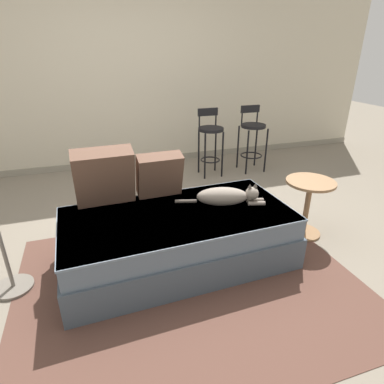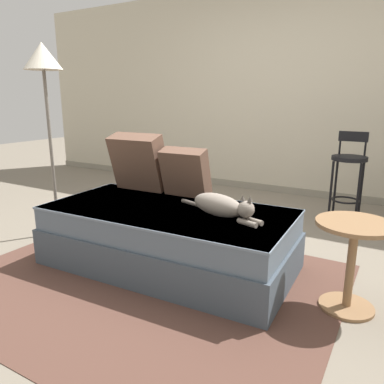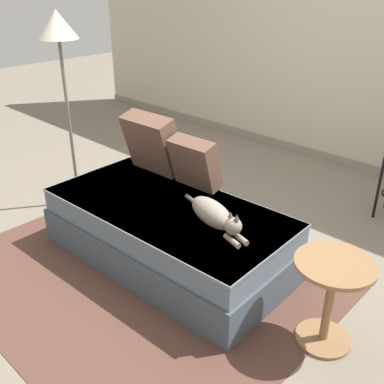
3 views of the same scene
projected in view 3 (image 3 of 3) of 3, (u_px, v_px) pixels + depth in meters
ground_plane at (204, 237)px, 3.64m from camera, size 16.00×16.00×0.00m
wall_back_panel at (355, 42)px, 4.52m from camera, size 8.00×0.10×2.60m
wall_baseboard_trim at (335, 159)px, 5.04m from camera, size 8.00×0.02×0.09m
area_rug at (138, 275)px, 3.18m from camera, size 2.52×2.01×0.01m
couch at (168, 232)px, 3.28m from camera, size 1.85×0.97×0.45m
throw_pillow_corner at (152, 143)px, 3.60m from camera, size 0.48×0.31×0.49m
throw_pillow_middle at (195, 163)px, 3.35m from camera, size 0.39×0.25×0.40m
cat at (214, 215)px, 2.90m from camera, size 0.72×0.30×0.19m
side_table at (331, 291)px, 2.47m from camera, size 0.44×0.44×0.55m
floor_lamp at (60, 44)px, 3.57m from camera, size 0.32×0.32×1.68m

